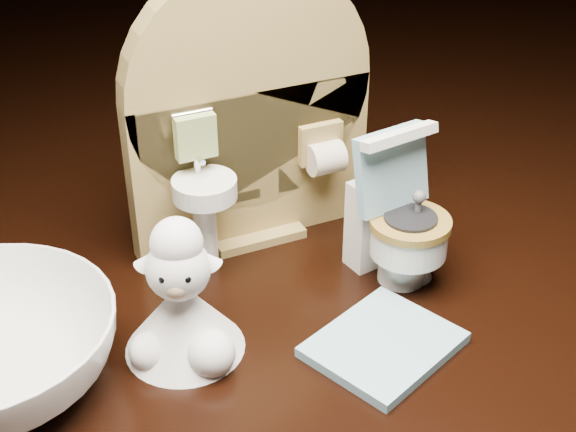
% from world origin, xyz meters
% --- Properties ---
extents(backdrop_panel, '(0.13, 0.05, 0.15)m').
position_xyz_m(backdrop_panel, '(-0.00, 0.06, 0.07)').
color(backdrop_panel, olive).
rests_on(backdrop_panel, ground).
extents(toy_toilet, '(0.04, 0.05, 0.08)m').
position_xyz_m(toy_toilet, '(0.05, 0.00, 0.03)').
color(toy_toilet, white).
rests_on(toy_toilet, ground).
extents(bath_mat, '(0.08, 0.07, 0.00)m').
position_xyz_m(bath_mat, '(0.02, -0.05, 0.00)').
color(bath_mat, '#83B5C6').
rests_on(bath_mat, ground).
extents(toilet_brush, '(0.02, 0.02, 0.05)m').
position_xyz_m(toilet_brush, '(0.06, -0.01, 0.01)').
color(toilet_brush, white).
rests_on(toilet_brush, ground).
extents(plush_lamb, '(0.05, 0.06, 0.07)m').
position_xyz_m(plush_lamb, '(-0.06, -0.01, 0.02)').
color(plush_lamb, white).
rests_on(plush_lamb, ground).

